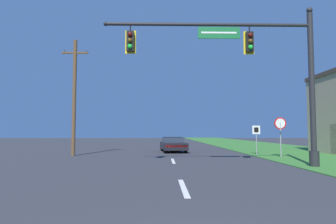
{
  "coord_description": "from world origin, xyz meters",
  "views": [
    {
      "loc": [
        -0.63,
        -2.76,
        1.61
      ],
      "look_at": [
        0.0,
        27.46,
        3.65
      ],
      "focal_mm": 32.0,
      "sensor_mm": 36.0,
      "label": 1
    }
  ],
  "objects_px": {
    "stop_sign": "(280,128)",
    "utility_pole_near": "(74,95)",
    "route_sign_post": "(256,133)",
    "signal_mast": "(259,68)",
    "car_ahead": "(173,144)"
  },
  "relations": [
    {
      "from": "stop_sign",
      "to": "utility_pole_near",
      "type": "height_order",
      "value": "utility_pole_near"
    },
    {
      "from": "route_sign_post",
      "to": "utility_pole_near",
      "type": "relative_size",
      "value": 0.25
    },
    {
      "from": "signal_mast",
      "to": "car_ahead",
      "type": "relative_size",
      "value": 2.14
    },
    {
      "from": "stop_sign",
      "to": "route_sign_post",
      "type": "distance_m",
      "value": 2.41
    },
    {
      "from": "signal_mast",
      "to": "utility_pole_near",
      "type": "bearing_deg",
      "value": 146.77
    },
    {
      "from": "car_ahead",
      "to": "stop_sign",
      "type": "height_order",
      "value": "stop_sign"
    },
    {
      "from": "stop_sign",
      "to": "utility_pole_near",
      "type": "xyz_separation_m",
      "value": [
        -13.54,
        1.98,
        2.31
      ]
    },
    {
      "from": "stop_sign",
      "to": "utility_pole_near",
      "type": "distance_m",
      "value": 13.87
    },
    {
      "from": "signal_mast",
      "to": "route_sign_post",
      "type": "relative_size",
      "value": 4.92
    },
    {
      "from": "car_ahead",
      "to": "route_sign_post",
      "type": "height_order",
      "value": "route_sign_post"
    },
    {
      "from": "signal_mast",
      "to": "route_sign_post",
      "type": "distance_m",
      "value": 8.11
    },
    {
      "from": "car_ahead",
      "to": "utility_pole_near",
      "type": "bearing_deg",
      "value": -150.03
    },
    {
      "from": "signal_mast",
      "to": "route_sign_post",
      "type": "bearing_deg",
      "value": 73.82
    },
    {
      "from": "stop_sign",
      "to": "route_sign_post",
      "type": "xyz_separation_m",
      "value": [
        -0.83,
        2.23,
        -0.34
      ]
    },
    {
      "from": "stop_sign",
      "to": "car_ahead",
      "type": "bearing_deg",
      "value": 137.47
    }
  ]
}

